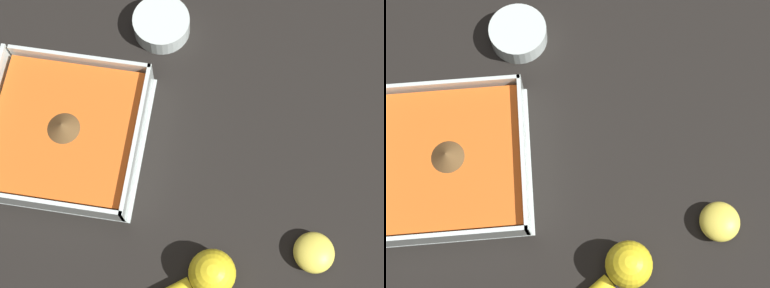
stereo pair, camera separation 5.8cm
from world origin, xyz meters
TOP-DOWN VIEW (x-y plane):
  - ground_plane at (0.00, 0.00)m, footprint 4.00×4.00m
  - square_dish at (0.02, 0.00)m, footprint 0.23×0.23m
  - spice_bowl at (0.23, -0.11)m, footprint 0.09×0.09m
  - lemon_squeezer at (-0.17, -0.22)m, footprint 0.15×0.19m
  - lemon_half at (-0.10, -0.38)m, footprint 0.06×0.06m

SIDE VIEW (x-z plane):
  - ground_plane at x=0.00m, z-range 0.00..0.00m
  - spice_bowl at x=0.23m, z-range 0.00..0.03m
  - lemon_half at x=-0.10m, z-range 0.00..0.03m
  - square_dish at x=0.02m, z-range -0.01..0.05m
  - lemon_squeezer at x=-0.17m, z-range 0.00..0.06m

